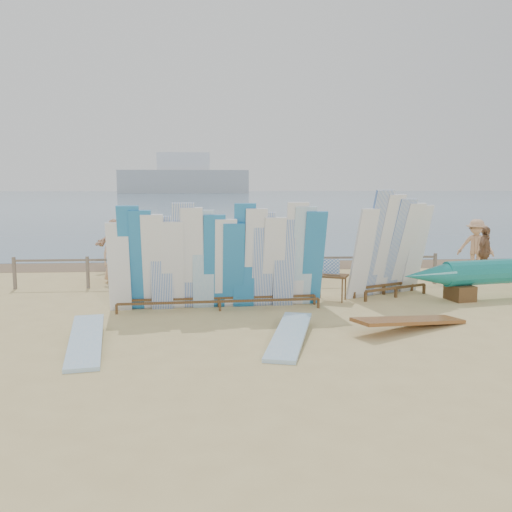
{
  "coord_description": "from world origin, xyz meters",
  "views": [
    {
      "loc": [
        -0.35,
        -12.28,
        2.88
      ],
      "look_at": [
        0.67,
        2.14,
        0.98
      ],
      "focal_mm": 38.0,
      "sensor_mm": 36.0,
      "label": 1
    }
  ],
  "objects": [
    {
      "name": "beach_chair_left",
      "position": [
        0.79,
        3.67,
        0.26
      ],
      "size": [
        0.67,
        0.69,
        0.89
      ],
      "rotation": [
        0.0,
        0.0,
        -0.22
      ],
      "color": "red",
      "rests_on": "ground"
    },
    {
      "name": "fence",
      "position": [
        0.0,
        3.0,
        0.63
      ],
      "size": [
        12.08,
        0.08,
        0.9
      ],
      "color": "#766759",
      "rests_on": "ground"
    },
    {
      "name": "beachgoer_0",
      "position": [
        -3.41,
        3.93,
        0.83
      ],
      "size": [
        0.87,
        0.83,
        1.67
      ],
      "primitive_type": "imported",
      "rotation": [
        0.0,
        0.0,
        0.71
      ],
      "color": "tan",
      "rests_on": "ground"
    },
    {
      "name": "beachgoer_5",
      "position": [
        0.92,
        5.86,
        0.85
      ],
      "size": [
        1.61,
        0.6,
        1.71
      ],
      "primitive_type": "imported",
      "rotation": [
        0.0,
        0.0,
        3.09
      ],
      "color": "beige",
      "rests_on": "ground"
    },
    {
      "name": "flat_board_b",
      "position": [
        0.97,
        -2.56,
        0.0
      ],
      "size": [
        1.25,
        2.75,
        0.22
      ],
      "primitive_type": "cube",
      "rotation": [
        0.06,
        0.0,
        -0.27
      ],
      "color": "#8DBEE1",
      "rests_on": "ground"
    },
    {
      "name": "beachgoer_8",
      "position": [
        4.42,
        4.39,
        0.91
      ],
      "size": [
        0.92,
        0.93,
        1.82
      ],
      "primitive_type": "imported",
      "rotation": [
        0.0,
        0.0,
        5.49
      ],
      "color": "beige",
      "rests_on": "ground"
    },
    {
      "name": "vendor_table",
      "position": [
        2.47,
        0.9,
        0.35
      ],
      "size": [
        0.95,
        0.84,
        1.05
      ],
      "rotation": [
        0.0,
        0.0,
        -0.43
      ],
      "color": "brown",
      "rests_on": "ground"
    },
    {
      "name": "beachgoer_7",
      "position": [
        4.8,
        4.94,
        0.8
      ],
      "size": [
        0.66,
        0.58,
        1.59
      ],
      "primitive_type": "imported",
      "rotation": [
        0.0,
        0.0,
        0.57
      ],
      "color": "#8C6042",
      "rests_on": "ground"
    },
    {
      "name": "flat_board_a",
      "position": [
        -2.71,
        -2.72,
        0.0
      ],
      "size": [
        1.03,
        2.75,
        0.28
      ],
      "primitive_type": "cube",
      "rotation": [
        0.08,
        0.0,
        0.18
      ],
      "color": "#8DBEE1",
      "rests_on": "ground"
    },
    {
      "name": "beachgoer_10",
      "position": [
        7.95,
        3.9,
        0.8
      ],
      "size": [
        0.94,
        0.96,
        1.6
      ],
      "primitive_type": "imported",
      "rotation": [
        0.0,
        0.0,
        0.81
      ],
      "color": "#8C6042",
      "rests_on": "ground"
    },
    {
      "name": "wet_sand_strip",
      "position": [
        0.0,
        7.2,
        0.0
      ],
      "size": [
        40.0,
        2.6,
        0.01
      ],
      "primitive_type": "cube",
      "color": "brown",
      "rests_on": "ground"
    },
    {
      "name": "flat_board_c",
      "position": [
        3.5,
        -1.9,
        0.0
      ],
      "size": [
        2.66,
        1.69,
        0.35
      ],
      "primitive_type": "cube",
      "rotation": [
        0.1,
        0.0,
        2.03
      ],
      "color": "brown",
      "rests_on": "ground"
    },
    {
      "name": "ocean",
      "position": [
        0.0,
        128.0,
        0.0
      ],
      "size": [
        320.0,
        240.0,
        0.02
      ],
      "primitive_type": "cube",
      "color": "slate",
      "rests_on": "ground"
    },
    {
      "name": "beachgoer_4",
      "position": [
        -1.07,
        4.62,
        0.94
      ],
      "size": [
        0.6,
        1.14,
        1.87
      ],
      "primitive_type": "imported",
      "rotation": [
        0.0,
        0.0,
        4.83
      ],
      "color": "#8C6042",
      "rests_on": "ground"
    },
    {
      "name": "beachgoer_extra_0",
      "position": [
        8.15,
        4.91,
        0.88
      ],
      "size": [
        1.22,
        0.98,
        1.77
      ],
      "primitive_type": "imported",
      "rotation": [
        0.0,
        0.0,
        5.75
      ],
      "color": "tan",
      "rests_on": "ground"
    },
    {
      "name": "stroller",
      "position": [
        1.79,
        4.2,
        0.42
      ],
      "size": [
        0.6,
        0.81,
        1.04
      ],
      "rotation": [
        0.0,
        0.0,
        0.1
      ],
      "color": "red",
      "rests_on": "ground"
    },
    {
      "name": "distant_ship",
      "position": [
        -12.0,
        180.0,
        5.31
      ],
      "size": [
        45.0,
        8.0,
        14.0
      ],
      "color": "#999EA3",
      "rests_on": "ocean"
    },
    {
      "name": "main_surfboard_rack",
      "position": [
        -0.32,
        0.14,
        1.13
      ],
      "size": [
        5.02,
        1.01,
        2.5
      ],
      "rotation": [
        0.0,
        0.0,
        0.06
      ],
      "color": "brown",
      "rests_on": "ground"
    },
    {
      "name": "ground",
      "position": [
        0.0,
        0.0,
        0.0
      ],
      "size": [
        160.0,
        160.0,
        0.0
      ],
      "primitive_type": "plane",
      "color": "#D0B978",
      "rests_on": "ground"
    },
    {
      "name": "beachgoer_1",
      "position": [
        -3.27,
        4.21,
        0.76
      ],
      "size": [
        0.6,
        0.39,
        1.53
      ],
      "primitive_type": "imported",
      "rotation": [
        0.0,
        0.0,
        6.12
      ],
      "color": "#8C6042",
      "rests_on": "ground"
    },
    {
      "name": "beach_chair_right",
      "position": [
        1.18,
        4.1,
        0.23
      ],
      "size": [
        0.54,
        0.56,
        0.78
      ],
      "rotation": [
        0.0,
        0.0,
        0.1
      ],
      "color": "red",
      "rests_on": "ground"
    },
    {
      "name": "beachgoer_11",
      "position": [
        -3.84,
        6.37,
        0.87
      ],
      "size": [
        1.57,
        1.44,
        1.74
      ],
      "primitive_type": "imported",
      "rotation": [
        0.0,
        0.0,
        0.7
      ],
      "color": "beige",
      "rests_on": "ground"
    },
    {
      "name": "beachgoer_6",
      "position": [
        1.3,
        4.55,
        0.94
      ],
      "size": [
        0.53,
        0.96,
        1.88
      ],
      "primitive_type": "imported",
      "rotation": [
        0.0,
        0.0,
        1.68
      ],
      "color": "tan",
      "rests_on": "ground"
    },
    {
      "name": "side_surfboard_rack",
      "position": [
        4.11,
        1.33,
        1.24
      ],
      "size": [
        2.44,
        1.58,
        2.77
      ],
      "rotation": [
        0.0,
        0.0,
        0.44
      ],
      "color": "brown",
      "rests_on": "ground"
    }
  ]
}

